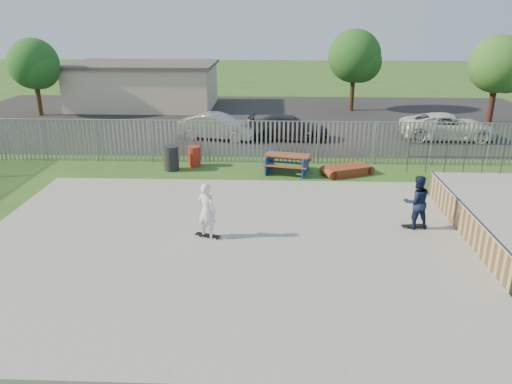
{
  "coord_description": "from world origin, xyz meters",
  "views": [
    {
      "loc": [
        1.64,
        -13.52,
        6.79
      ],
      "look_at": [
        1.02,
        2.0,
        1.1
      ],
      "focal_mm": 35.0,
      "sensor_mm": 36.0,
      "label": 1
    }
  ],
  "objects_px": {
    "car_white": "(448,127)",
    "tree_left": "(33,64)",
    "tree_right": "(498,64)",
    "tree_mid": "(354,56)",
    "trash_bin_red": "(194,156)",
    "picnic_table": "(287,163)",
    "car_dark": "(289,128)",
    "funbox": "(347,170)",
    "skater_white": "(207,211)",
    "car_silver": "(217,127)",
    "trash_bin_grey": "(171,158)",
    "skater_navy": "(417,202)"
  },
  "relations": [
    {
      "from": "picnic_table",
      "to": "tree_mid",
      "type": "xyz_separation_m",
      "value": [
        4.84,
        14.62,
        3.35
      ]
    },
    {
      "from": "trash_bin_grey",
      "to": "car_white",
      "type": "distance_m",
      "value": 15.44
    },
    {
      "from": "picnic_table",
      "to": "skater_white",
      "type": "xyz_separation_m",
      "value": [
        -2.6,
        -7.12,
        0.61
      ]
    },
    {
      "from": "tree_mid",
      "to": "trash_bin_red",
      "type": "bearing_deg",
      "value": -123.32
    },
    {
      "from": "funbox",
      "to": "skater_navy",
      "type": "height_order",
      "value": "skater_navy"
    },
    {
      "from": "skater_white",
      "to": "tree_left",
      "type": "bearing_deg",
      "value": -25.61
    },
    {
      "from": "car_white",
      "to": "tree_left",
      "type": "bearing_deg",
      "value": 79.03
    },
    {
      "from": "trash_bin_red",
      "to": "tree_right",
      "type": "xyz_separation_m",
      "value": [
        17.26,
        9.98,
        3.18
      ]
    },
    {
      "from": "trash_bin_grey",
      "to": "tree_right",
      "type": "xyz_separation_m",
      "value": [
        18.2,
        10.62,
        3.09
      ]
    },
    {
      "from": "tree_mid",
      "to": "tree_right",
      "type": "bearing_deg",
      "value": -25.17
    },
    {
      "from": "funbox",
      "to": "tree_mid",
      "type": "xyz_separation_m",
      "value": [
        2.22,
        14.79,
        3.58
      ]
    },
    {
      "from": "car_silver",
      "to": "skater_navy",
      "type": "height_order",
      "value": "skater_navy"
    },
    {
      "from": "trash_bin_grey",
      "to": "trash_bin_red",
      "type": "bearing_deg",
      "value": 34.69
    },
    {
      "from": "tree_left",
      "to": "car_white",
      "type": "bearing_deg",
      "value": -12.57
    },
    {
      "from": "tree_left",
      "to": "skater_white",
      "type": "height_order",
      "value": "tree_left"
    },
    {
      "from": "tree_mid",
      "to": "picnic_table",
      "type": "bearing_deg",
      "value": -108.31
    },
    {
      "from": "trash_bin_red",
      "to": "car_white",
      "type": "height_order",
      "value": "car_white"
    },
    {
      "from": "trash_bin_red",
      "to": "funbox",
      "type": "bearing_deg",
      "value": -8.02
    },
    {
      "from": "tree_left",
      "to": "tree_right",
      "type": "distance_m",
      "value": 29.59
    },
    {
      "from": "tree_left",
      "to": "trash_bin_red",
      "type": "bearing_deg",
      "value": -42.36
    },
    {
      "from": "car_white",
      "to": "trash_bin_red",
      "type": "bearing_deg",
      "value": 114.3
    },
    {
      "from": "car_dark",
      "to": "skater_white",
      "type": "distance_m",
      "value": 13.4
    },
    {
      "from": "funbox",
      "to": "tree_left",
      "type": "height_order",
      "value": "tree_left"
    },
    {
      "from": "tree_left",
      "to": "skater_navy",
      "type": "height_order",
      "value": "tree_left"
    },
    {
      "from": "tree_mid",
      "to": "skater_white",
      "type": "distance_m",
      "value": 23.14
    },
    {
      "from": "funbox",
      "to": "tree_right",
      "type": "relative_size",
      "value": 0.39
    },
    {
      "from": "tree_mid",
      "to": "tree_right",
      "type": "height_order",
      "value": "tree_mid"
    },
    {
      "from": "picnic_table",
      "to": "car_silver",
      "type": "relative_size",
      "value": 0.53
    },
    {
      "from": "tree_left",
      "to": "tree_mid",
      "type": "relative_size",
      "value": 0.91
    },
    {
      "from": "car_silver",
      "to": "car_dark",
      "type": "relative_size",
      "value": 0.95
    },
    {
      "from": "funbox",
      "to": "tree_right",
      "type": "distance_m",
      "value": 15.49
    },
    {
      "from": "picnic_table",
      "to": "car_dark",
      "type": "bearing_deg",
      "value": 101.11
    },
    {
      "from": "trash_bin_red",
      "to": "tree_left",
      "type": "xyz_separation_m",
      "value": [
        -12.3,
        11.22,
        2.97
      ]
    },
    {
      "from": "skater_white",
      "to": "tree_right",
      "type": "bearing_deg",
      "value": -102.8
    },
    {
      "from": "skater_navy",
      "to": "skater_white",
      "type": "xyz_separation_m",
      "value": [
        -6.58,
        -1.0,
        0.0
      ]
    },
    {
      "from": "tree_left",
      "to": "tree_mid",
      "type": "distance_m",
      "value": 21.54
    },
    {
      "from": "tree_right",
      "to": "skater_navy",
      "type": "xyz_separation_m",
      "value": [
        -9.03,
        -16.9,
        -2.61
      ]
    },
    {
      "from": "picnic_table",
      "to": "car_white",
      "type": "xyz_separation_m",
      "value": [
        8.96,
        6.32,
        0.31
      ]
    },
    {
      "from": "funbox",
      "to": "car_white",
      "type": "distance_m",
      "value": 9.09
    },
    {
      "from": "tree_right",
      "to": "trash_bin_grey",
      "type": "bearing_deg",
      "value": -149.73
    },
    {
      "from": "trash_bin_grey",
      "to": "car_dark",
      "type": "distance_m",
      "value": 7.94
    },
    {
      "from": "funbox",
      "to": "tree_left",
      "type": "bearing_deg",
      "value": 123.93
    },
    {
      "from": "car_white",
      "to": "tree_right",
      "type": "bearing_deg",
      "value": -40.73
    },
    {
      "from": "tree_left",
      "to": "car_dark",
      "type": "bearing_deg",
      "value": -19.83
    },
    {
      "from": "car_silver",
      "to": "funbox",
      "type": "bearing_deg",
      "value": -121.69
    },
    {
      "from": "picnic_table",
      "to": "tree_mid",
      "type": "relative_size",
      "value": 0.4
    },
    {
      "from": "tree_mid",
      "to": "car_white",
      "type": "bearing_deg",
      "value": -63.56
    },
    {
      "from": "car_silver",
      "to": "skater_navy",
      "type": "bearing_deg",
      "value": -135.36
    },
    {
      "from": "car_dark",
      "to": "tree_mid",
      "type": "xyz_separation_m",
      "value": [
        4.63,
        8.65,
        3.1
      ]
    },
    {
      "from": "tree_right",
      "to": "tree_left",
      "type": "bearing_deg",
      "value": 177.6
    }
  ]
}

